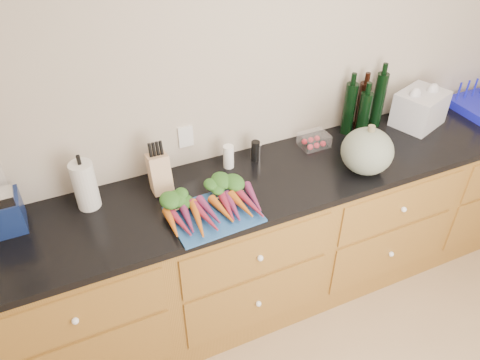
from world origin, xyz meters
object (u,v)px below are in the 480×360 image
carrots (210,204)px  tomato_box (314,140)px  squash (367,151)px  cutting_board (214,214)px  knife_block (160,173)px  paper_towel (85,185)px

carrots → tomato_box: bearing=20.6°
carrots → squash: size_ratio=1.64×
tomato_box → carrots: bearing=-159.4°
cutting_board → knife_block: bearing=119.7°
cutting_board → paper_towel: (-0.53, 0.32, 0.12)m
paper_towel → knife_block: 0.36m
carrots → knife_block: size_ratio=2.24×
carrots → tomato_box: 0.81m
cutting_board → squash: bearing=0.4°
knife_block → tomato_box: size_ratio=1.26×
carrots → knife_block: bearing=123.7°
paper_towel → knife_block: bearing=-3.2°
knife_block → cutting_board: bearing=-60.3°
paper_towel → carrots: bearing=-27.5°
squash → paper_towel: (-1.41, 0.31, 0.00)m
carrots → paper_towel: bearing=152.5°
carrots → squash: 0.89m
cutting_board → knife_block: knife_block is taller
tomato_box → paper_towel: bearing=-179.6°
cutting_board → tomato_box: size_ratio=2.59×
tomato_box → knife_block: bearing=-178.2°
paper_towel → tomato_box: 1.30m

